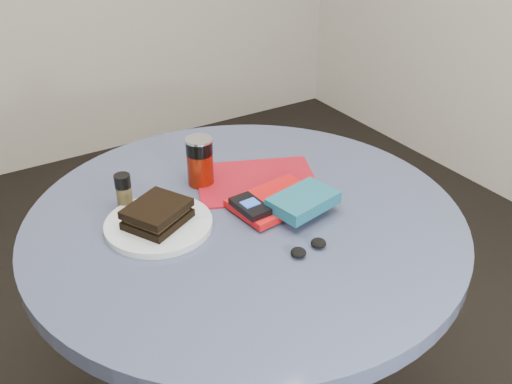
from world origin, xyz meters
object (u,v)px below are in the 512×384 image
plate (159,224)px  magazine (257,181)px  pepper_grinder (124,191)px  headphones (309,248)px  sandwich (157,214)px  soda_can (200,161)px  red_book (276,201)px  mp3_player (250,206)px  table (246,270)px  novel (303,201)px

plate → magazine: (0.29, 0.06, -0.00)m
pepper_grinder → headphones: bearing=-54.3°
sandwich → headphones: 0.34m
soda_can → sandwich: bearing=-143.1°
red_book → pepper_grinder: bearing=142.6°
sandwich → red_book: (0.27, -0.06, -0.02)m
mp3_player → headphones: (0.04, -0.17, -0.02)m
magazine → pepper_grinder: bearing=-167.7°
table → red_book: size_ratio=4.91×
plate → red_book: 0.28m
red_book → headphones: (-0.04, -0.18, -0.00)m
soda_can → headphones: 0.38m
soda_can → magazine: bearing=-29.0°
plate → pepper_grinder: (-0.03, 0.12, 0.04)m
soda_can → magazine: (0.12, -0.07, -0.06)m
novel → headphones: (-0.07, -0.12, -0.03)m
soda_can → magazine: soda_can is taller
soda_can → novel: 0.28m
table → mp3_player: 0.19m
magazine → table: bearing=-109.4°
soda_can → mp3_player: 0.20m
sandwich → red_book: size_ratio=0.80×
plate → red_book: size_ratio=1.17×
table → magazine: 0.22m
table → mp3_player: size_ratio=10.03×
red_book → mp3_player: (-0.08, -0.01, 0.02)m
soda_can → novel: bearing=-62.3°
soda_can → table: bearing=-83.6°
pepper_grinder → headphones: pepper_grinder is taller
headphones → sandwich: bearing=133.5°
pepper_grinder → novel: (0.33, -0.24, -0.01)m
soda_can → magazine: 0.15m
soda_can → pepper_grinder: bearing=-177.9°
soda_can → mp3_player: size_ratio=1.24×
plate → sandwich: (-0.00, -0.00, 0.03)m
red_book → headphones: 0.19m
sandwich → soda_can: 0.21m
sandwich → pepper_grinder: bearing=104.2°
magazine → plate: bearing=-146.0°
magazine → sandwich: bearing=-145.5°
table → soda_can: soda_can is taller
soda_can → headphones: size_ratio=1.36×
plate → sandwich: size_ratio=1.45×
headphones → magazine: bearing=78.4°
sandwich → mp3_player: size_ratio=1.64×
plate → soda_can: soda_can is taller
headphones → table: bearing=101.8°
pepper_grinder → red_book: pepper_grinder is taller
pepper_grinder → mp3_player: (0.22, -0.19, -0.01)m
plate → soda_can: (0.17, 0.12, 0.05)m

